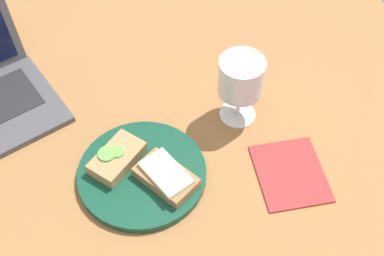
{
  "coord_description": "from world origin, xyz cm",
  "views": [
    {
      "loc": [
        -30.56,
        -53.35,
        85.8
      ],
      "look_at": [
        6.07,
        -2.34,
        8.0
      ],
      "focal_mm": 50.0,
      "sensor_mm": 36.0,
      "label": 1
    }
  ],
  "objects_px": {
    "sandwich_with_cucumber": "(117,158)",
    "wine_glass": "(241,79)",
    "napkin": "(290,173)",
    "sandwich_with_cheese": "(166,176)",
    "plate": "(142,174)"
  },
  "relations": [
    {
      "from": "plate",
      "to": "sandwich_with_cucumber",
      "type": "xyz_separation_m",
      "value": [
        -0.03,
        0.04,
        0.02
      ]
    },
    {
      "from": "plate",
      "to": "sandwich_with_cheese",
      "type": "xyz_separation_m",
      "value": [
        0.03,
        -0.04,
        0.02
      ]
    },
    {
      "from": "plate",
      "to": "napkin",
      "type": "height_order",
      "value": "plate"
    },
    {
      "from": "sandwich_with_cheese",
      "to": "sandwich_with_cucumber",
      "type": "height_order",
      "value": "same"
    },
    {
      "from": "napkin",
      "to": "sandwich_with_cucumber",
      "type": "bearing_deg",
      "value": 141.6
    },
    {
      "from": "sandwich_with_cucumber",
      "to": "napkin",
      "type": "distance_m",
      "value": 0.32
    },
    {
      "from": "plate",
      "to": "sandwich_with_cheese",
      "type": "bearing_deg",
      "value": -59.64
    },
    {
      "from": "sandwich_with_cucumber",
      "to": "wine_glass",
      "type": "xyz_separation_m",
      "value": [
        0.26,
        -0.03,
        0.07
      ]
    },
    {
      "from": "wine_glass",
      "to": "plate",
      "type": "bearing_deg",
      "value": -176.66
    },
    {
      "from": "plate",
      "to": "sandwich_with_cucumber",
      "type": "relative_size",
      "value": 1.99
    },
    {
      "from": "napkin",
      "to": "wine_glass",
      "type": "bearing_deg",
      "value": 86.52
    },
    {
      "from": "plate",
      "to": "napkin",
      "type": "xyz_separation_m",
      "value": [
        0.23,
        -0.16,
        -0.01
      ]
    },
    {
      "from": "wine_glass",
      "to": "sandwich_with_cucumber",
      "type": "bearing_deg",
      "value": 173.53
    },
    {
      "from": "napkin",
      "to": "sandwich_with_cheese",
      "type": "bearing_deg",
      "value": 150.62
    },
    {
      "from": "sandwich_with_cheese",
      "to": "plate",
      "type": "bearing_deg",
      "value": 120.36
    }
  ]
}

